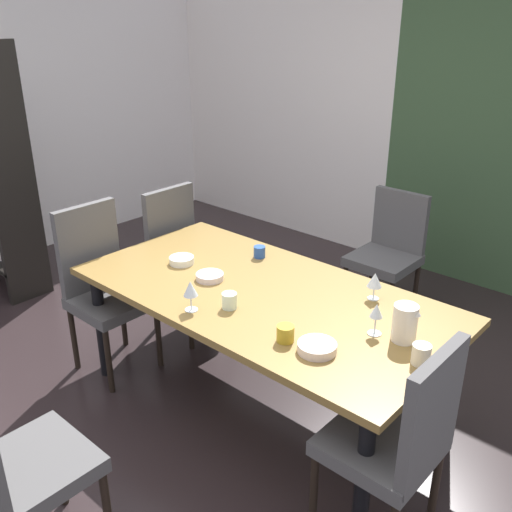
% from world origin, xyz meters
% --- Properties ---
extents(ground_plane, '(5.98, 5.47, 0.02)m').
position_xyz_m(ground_plane, '(0.00, 0.00, -0.01)').
color(ground_plane, black).
extents(back_panel_interior, '(2.67, 0.10, 2.53)m').
position_xyz_m(back_panel_interior, '(-1.65, 2.69, 1.26)').
color(back_panel_interior, silver).
rests_on(back_panel_interior, ground_plane).
extents(dining_table, '(2.09, 1.06, 0.75)m').
position_xyz_m(dining_table, '(0.31, 0.23, 0.68)').
color(dining_table, olive).
rests_on(dining_table, ground_plane).
extents(chair_head_near, '(0.44, 0.44, 0.99)m').
position_xyz_m(chair_head_near, '(0.30, -1.22, 0.56)').
color(chair_head_near, '#4E4C4D').
rests_on(chair_head_near, ground_plane).
extents(chair_left_far, '(0.44, 0.44, 1.02)m').
position_xyz_m(chair_left_far, '(-0.72, 0.55, 0.57)').
color(chair_left_far, '#4E4C4D').
rests_on(chair_left_far, ground_plane).
extents(chair_left_near, '(0.44, 0.44, 1.07)m').
position_xyz_m(chair_left_near, '(-0.72, -0.10, 0.58)').
color(chair_left_near, '#4E4C4D').
rests_on(chair_left_near, ground_plane).
extents(chair_right_near, '(0.44, 0.44, 1.01)m').
position_xyz_m(chair_right_near, '(1.35, -0.10, 0.56)').
color(chair_right_near, '#4E4C4D').
rests_on(chair_right_near, ground_plane).
extents(chair_head_far, '(0.44, 0.45, 0.95)m').
position_xyz_m(chair_head_far, '(0.29, 1.67, 0.54)').
color(chair_head_far, '#4E4C4D').
rests_on(chair_head_far, ground_plane).
extents(wine_glass_near_window, '(0.08, 0.08, 0.15)m').
position_xyz_m(wine_glass_near_window, '(0.81, 0.55, 0.86)').
color(wine_glass_near_window, silver).
rests_on(wine_glass_near_window, dining_table).
extents(wine_glass_front, '(0.07, 0.07, 0.16)m').
position_xyz_m(wine_glass_front, '(1.00, 0.25, 0.87)').
color(wine_glass_front, silver).
rests_on(wine_glass_front, dining_table).
extents(wine_glass_corner, '(0.07, 0.07, 0.16)m').
position_xyz_m(wine_glass_corner, '(0.19, -0.17, 0.87)').
color(wine_glass_corner, silver).
rests_on(wine_glass_corner, dining_table).
extents(serving_bowl_north, '(0.16, 0.16, 0.04)m').
position_xyz_m(serving_bowl_north, '(0.00, 0.14, 0.77)').
color(serving_bowl_north, silver).
rests_on(serving_bowl_north, dining_table).
extents(serving_bowl_left, '(0.18, 0.18, 0.04)m').
position_xyz_m(serving_bowl_left, '(0.89, -0.05, 0.77)').
color(serving_bowl_left, beige).
rests_on(serving_bowl_left, dining_table).
extents(serving_bowl_rear, '(0.15, 0.15, 0.04)m').
position_xyz_m(serving_bowl_rear, '(-0.28, 0.18, 0.77)').
color(serving_bowl_rear, white).
rests_on(serving_bowl_rear, dining_table).
extents(cup_east, '(0.08, 0.08, 0.08)m').
position_xyz_m(cup_east, '(0.32, -0.02, 0.79)').
color(cup_east, silver).
rests_on(cup_east, dining_table).
extents(cup_west, '(0.08, 0.08, 0.09)m').
position_xyz_m(cup_west, '(1.28, 0.17, 0.80)').
color(cup_west, '#F3EACC').
rests_on(cup_west, dining_table).
extents(cup_center, '(0.08, 0.08, 0.08)m').
position_xyz_m(cup_center, '(0.73, -0.08, 0.79)').
color(cup_center, '#B39424').
rests_on(cup_center, dining_table).
extents(cup_near_shelf, '(0.07, 0.07, 0.07)m').
position_xyz_m(cup_near_shelf, '(-0.00, 0.56, 0.79)').
color(cup_near_shelf, '#254B99').
rests_on(cup_near_shelf, dining_table).
extents(pitcher_south, '(0.13, 0.11, 0.18)m').
position_xyz_m(pitcher_south, '(1.13, 0.29, 0.84)').
color(pitcher_south, silver).
rests_on(pitcher_south, dining_table).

